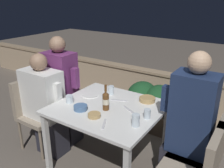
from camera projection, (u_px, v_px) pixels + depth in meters
name	position (u px, v px, depth m)	size (l,w,h in m)	color
ground_plane	(108.00, 165.00, 2.65)	(16.00, 16.00, 0.00)	#665B51
parapet_wall	(166.00, 92.00, 3.81)	(9.00, 0.18, 0.63)	tan
dining_table	(108.00, 114.00, 2.42)	(1.05, 0.95, 0.73)	white
planter_hedge	(158.00, 106.00, 3.23)	(0.92, 0.47, 0.65)	brown
chair_left_near	(35.00, 107.00, 2.84)	(0.43, 0.43, 0.86)	gray
person_white_polo	(45.00, 105.00, 2.72)	(0.52, 0.26, 1.20)	#282833
chair_left_far	(53.00, 99.00, 3.08)	(0.43, 0.43, 0.86)	gray
person_purple_stripe	(63.00, 90.00, 2.92)	(0.47, 0.26, 1.34)	#282833
chair_right_near	(198.00, 168.00, 1.85)	(0.43, 0.43, 0.86)	gray
chair_right_far	(207.00, 148.00, 2.08)	(0.43, 0.43, 0.86)	gray
person_navy_jumper	(188.00, 125.00, 2.12)	(0.47, 0.26, 1.37)	#282833
beer_bottle	(106.00, 100.00, 2.29)	(0.07, 0.07, 0.26)	brown
plate_0	(90.00, 95.00, 2.64)	(0.18, 0.18, 0.01)	white
bowl_0	(147.00, 99.00, 2.50)	(0.17, 0.17, 0.04)	tan
bowl_1	(94.00, 115.00, 2.18)	(0.12, 0.12, 0.03)	tan
bowl_2	(81.00, 107.00, 2.31)	(0.13, 0.13, 0.05)	#4C709E
glass_cup_0	(148.00, 114.00, 2.15)	(0.06, 0.06, 0.09)	silver
glass_cup_1	(111.00, 90.00, 2.66)	(0.06, 0.06, 0.10)	silver
glass_cup_2	(136.00, 120.00, 2.02)	(0.07, 0.07, 0.11)	silver
glass_cup_3	(70.00, 99.00, 2.46)	(0.08, 0.08, 0.08)	silver
fork_0	(104.00, 124.00, 2.06)	(0.09, 0.16, 0.01)	silver
fork_1	(119.00, 100.00, 2.51)	(0.16, 0.09, 0.01)	silver
fork_2	(129.00, 109.00, 2.32)	(0.16, 0.09, 0.01)	silver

